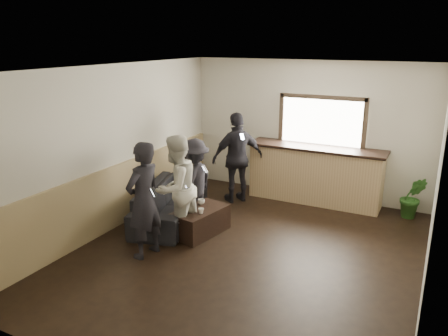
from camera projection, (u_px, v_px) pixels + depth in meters
The scene contains 12 objects.
ground at pixel (246, 252), 6.79m from camera, with size 5.00×6.00×0.01m, color black.
room_shell at pixel (204, 156), 6.69m from camera, with size 5.01×6.01×2.80m.
bar_counter at pixel (315, 171), 8.77m from camera, with size 2.70×0.68×2.13m.
sofa at pixel (171, 202), 7.98m from camera, with size 2.22×0.87×0.65m, color black.
coffee_table at pixel (200, 221), 7.40m from camera, with size 0.55×0.99×0.44m, color black.
cup_a at pixel (201, 202), 7.54m from camera, with size 0.12×0.12×0.09m, color silver.
cup_b at pixel (201, 211), 7.14m from camera, with size 0.10×0.10×0.09m, color silver.
potted_plant at pixel (413, 197), 8.00m from camera, with size 0.44×0.36×0.80m, color #2D6623.
person_a at pixel (144, 200), 6.47m from camera, with size 0.52×0.70×1.78m.
person_b at pixel (176, 188), 7.05m from camera, with size 0.79×0.94×1.75m.
person_c at pixel (194, 181), 7.74m from camera, with size 0.61×1.01×1.53m.
person_d at pixel (238, 158), 8.71m from camera, with size 1.04×1.10×1.82m.
Camera 1 is at (2.48, -5.62, 3.19)m, focal length 35.00 mm.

